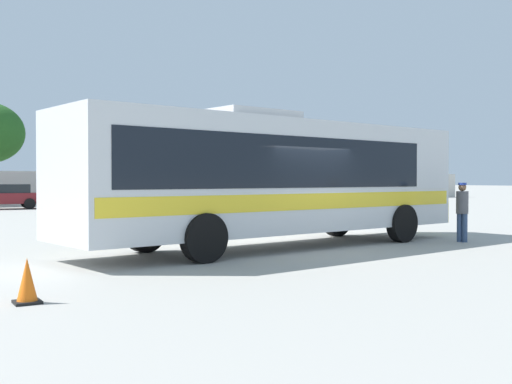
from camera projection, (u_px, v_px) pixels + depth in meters
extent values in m
plane|color=#A3A099|center=(149.00, 224.00, 23.79)|extent=(300.00, 300.00, 0.00)
cube|color=beige|center=(37.00, 189.00, 40.56)|extent=(80.00, 0.30, 2.29)
cube|color=silver|center=(277.00, 176.00, 15.71)|extent=(11.65, 4.18, 2.74)
cube|color=black|center=(260.00, 163.00, 15.34)|extent=(9.62, 3.91, 1.20)
cube|color=yellow|center=(277.00, 200.00, 15.72)|extent=(11.42, 4.17, 0.38)
cube|color=#19212D|center=(413.00, 161.00, 19.36)|extent=(0.37, 2.28, 1.42)
cube|color=yellow|center=(413.00, 210.00, 19.39)|extent=(0.42, 2.48, 0.66)
cube|color=#B2B2B2|center=(252.00, 116.00, 15.13)|extent=(2.38, 1.71, 0.24)
cylinder|color=black|center=(337.00, 219.00, 18.93)|extent=(1.07, 0.45, 1.04)
cylinder|color=black|center=(402.00, 223.00, 17.05)|extent=(1.07, 0.45, 1.04)
cylinder|color=black|center=(145.00, 230.00, 14.67)|extent=(1.07, 0.45, 1.04)
cylinder|color=black|center=(204.00, 238.00, 12.79)|extent=(1.07, 0.45, 1.04)
cylinder|color=#33476B|center=(459.00, 228.00, 17.12)|extent=(0.15, 0.15, 0.79)
cylinder|color=#33476B|center=(465.00, 228.00, 17.03)|extent=(0.15, 0.15, 0.79)
cylinder|color=#4C4C51|center=(462.00, 202.00, 17.06)|extent=(0.42, 0.42, 0.62)
sphere|color=brown|center=(462.00, 187.00, 17.06)|extent=(0.21, 0.21, 0.21)
cylinder|color=navy|center=(462.00, 184.00, 17.05)|extent=(0.22, 0.22, 0.06)
cube|color=maroon|center=(5.00, 198.00, 36.28)|extent=(4.32, 2.16, 0.63)
cube|color=black|center=(8.00, 189.00, 36.36)|extent=(2.43, 1.85, 0.51)
cylinder|color=black|center=(30.00, 204.00, 36.07)|extent=(0.66, 0.28, 0.64)
cylinder|color=black|center=(26.00, 203.00, 37.65)|extent=(0.66, 0.28, 0.64)
cube|color=black|center=(110.00, 196.00, 39.62)|extent=(4.30, 2.20, 0.67)
cube|color=black|center=(113.00, 187.00, 39.73)|extent=(2.43, 1.88, 0.55)
cylinder|color=black|center=(97.00, 202.00, 38.14)|extent=(0.66, 0.28, 0.64)
cylinder|color=black|center=(86.00, 202.00, 39.55)|extent=(0.66, 0.28, 0.64)
cylinder|color=black|center=(135.00, 202.00, 39.70)|extent=(0.66, 0.28, 0.64)
cylinder|color=black|center=(123.00, 201.00, 41.10)|extent=(0.66, 0.28, 0.64)
cube|color=navy|center=(192.00, 196.00, 41.92)|extent=(4.61, 2.01, 0.66)
cube|color=black|center=(189.00, 187.00, 41.80)|extent=(2.57, 1.77, 0.54)
cylinder|color=black|center=(206.00, 200.00, 43.38)|extent=(0.65, 0.25, 0.64)
cylinder|color=black|center=(217.00, 200.00, 41.83)|extent=(0.65, 0.25, 0.64)
cylinder|color=black|center=(168.00, 200.00, 42.02)|extent=(0.65, 0.25, 0.64)
cylinder|color=black|center=(178.00, 201.00, 40.48)|extent=(0.65, 0.25, 0.64)
cylinder|color=brown|center=(91.00, 180.00, 49.40)|extent=(0.32, 0.32, 3.35)
ellipsoid|color=#23561E|center=(90.00, 133.00, 49.32)|extent=(6.00, 6.00, 5.10)
cube|color=black|center=(27.00, 302.00, 8.61)|extent=(0.36, 0.36, 0.04)
cone|color=orange|center=(27.00, 279.00, 8.60)|extent=(0.28, 0.28, 0.60)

